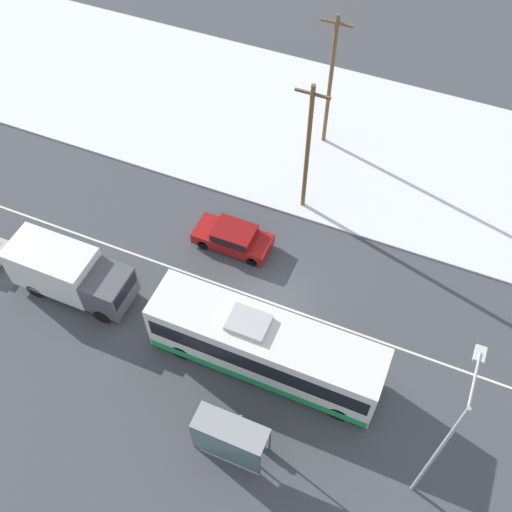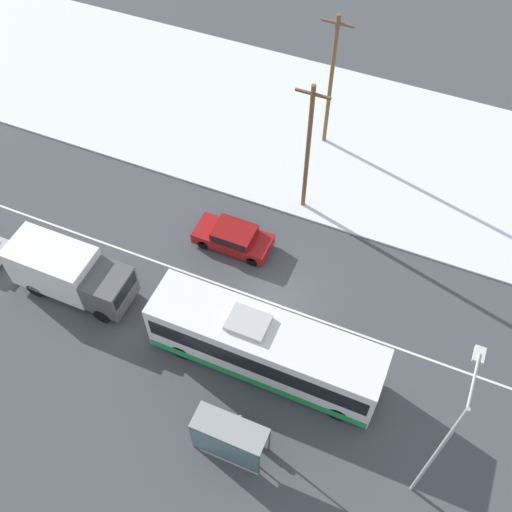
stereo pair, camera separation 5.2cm
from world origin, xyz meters
name	(u,v)px [view 2 (the right image)]	position (x,y,z in m)	size (l,w,h in m)	color
ground_plane	(275,304)	(0.00, 0.00, 0.00)	(120.00, 120.00, 0.00)	#424449
snow_lot	(352,143)	(0.00, 12.88, 0.06)	(80.00, 13.96, 0.12)	silver
lane_marking_center	(275,304)	(0.00, 0.00, 0.00)	(60.00, 0.12, 0.00)	silver
city_bus	(265,347)	(0.77, -3.31, 1.69)	(10.76, 2.57, 3.47)	white
box_truck	(69,272)	(-9.82, -3.19, 1.59)	(6.22, 2.30, 2.88)	silver
sedan_car	(233,237)	(-3.51, 2.63, 0.76)	(4.18, 1.80, 1.37)	maroon
pedestrian_at_stop	(241,423)	(1.07, -6.73, 1.02)	(0.60, 0.27, 1.66)	#23232D
bus_shelter	(227,440)	(0.99, -7.85, 1.68)	(3.14, 1.20, 2.40)	gray
streetlamp	(445,434)	(8.59, -5.77, 5.23)	(0.36, 2.48, 8.45)	#9EA3A8
utility_pole_roadside	(308,149)	(-1.06, 6.82, 4.38)	(1.80, 0.24, 8.38)	brown
utility_pole_snowlot	(331,81)	(-1.72, 12.42, 4.52)	(1.80, 0.24, 8.66)	brown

